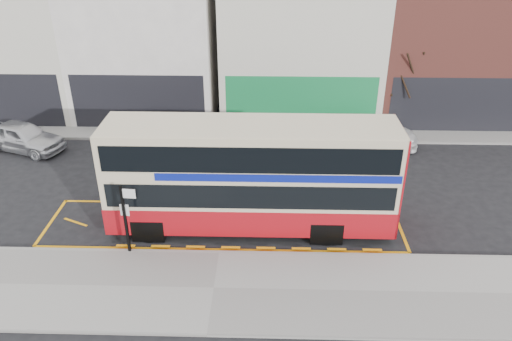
{
  "coord_description": "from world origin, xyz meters",
  "views": [
    {
      "loc": [
        1.75,
        -14.95,
        11.3
      ],
      "look_at": [
        1.28,
        2.0,
        2.26
      ],
      "focal_mm": 35.0,
      "sensor_mm": 36.0,
      "label": 1
    }
  ],
  "objects_px": {
    "bus_stop_post": "(126,213)",
    "car_grey": "(164,128)",
    "car_silver": "(23,137)",
    "double_decker_bus": "(252,176)",
    "car_white": "(367,133)",
    "street_tree_right": "(406,59)"
  },
  "relations": [
    {
      "from": "car_white",
      "to": "street_tree_right",
      "type": "bearing_deg",
      "value": -41.03
    },
    {
      "from": "car_silver",
      "to": "street_tree_right",
      "type": "distance_m",
      "value": 20.57
    },
    {
      "from": "double_decker_bus",
      "to": "street_tree_right",
      "type": "xyz_separation_m",
      "value": [
        7.94,
        10.12,
        1.71
      ]
    },
    {
      "from": "double_decker_bus",
      "to": "car_silver",
      "type": "xyz_separation_m",
      "value": [
        -12.08,
        6.66,
        -1.52
      ]
    },
    {
      "from": "double_decker_bus",
      "to": "car_white",
      "type": "xyz_separation_m",
      "value": [
        5.74,
        7.55,
        -1.51
      ]
    },
    {
      "from": "double_decker_bus",
      "to": "car_grey",
      "type": "relative_size",
      "value": 2.74
    },
    {
      "from": "car_silver",
      "to": "car_grey",
      "type": "height_order",
      "value": "car_silver"
    },
    {
      "from": "car_white",
      "to": "street_tree_right",
      "type": "distance_m",
      "value": 4.66
    },
    {
      "from": "car_grey",
      "to": "street_tree_right",
      "type": "bearing_deg",
      "value": -97.97
    },
    {
      "from": "car_white",
      "to": "car_silver",
      "type": "bearing_deg",
      "value": 92.49
    },
    {
      "from": "car_white",
      "to": "street_tree_right",
      "type": "xyz_separation_m",
      "value": [
        2.2,
        2.56,
        3.22
      ]
    },
    {
      "from": "bus_stop_post",
      "to": "car_grey",
      "type": "distance_m",
      "value": 10.21
    },
    {
      "from": "double_decker_bus",
      "to": "bus_stop_post",
      "type": "distance_m",
      "value": 4.78
    },
    {
      "from": "car_silver",
      "to": "bus_stop_post",
      "type": "bearing_deg",
      "value": -118.54
    },
    {
      "from": "double_decker_bus",
      "to": "car_white",
      "type": "relative_size",
      "value": 2.04
    },
    {
      "from": "car_white",
      "to": "car_grey",
      "type": "bearing_deg",
      "value": 86.3
    },
    {
      "from": "bus_stop_post",
      "to": "street_tree_right",
      "type": "distance_m",
      "value": 17.35
    },
    {
      "from": "double_decker_bus",
      "to": "street_tree_right",
      "type": "distance_m",
      "value": 12.97
    },
    {
      "from": "double_decker_bus",
      "to": "car_silver",
      "type": "distance_m",
      "value": 13.88
    },
    {
      "from": "bus_stop_post",
      "to": "car_grey",
      "type": "xyz_separation_m",
      "value": [
        -0.7,
        10.12,
        -1.15
      ]
    },
    {
      "from": "double_decker_bus",
      "to": "car_silver",
      "type": "relative_size",
      "value": 2.44
    },
    {
      "from": "double_decker_bus",
      "to": "car_grey",
      "type": "bearing_deg",
      "value": 121.55
    }
  ]
}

